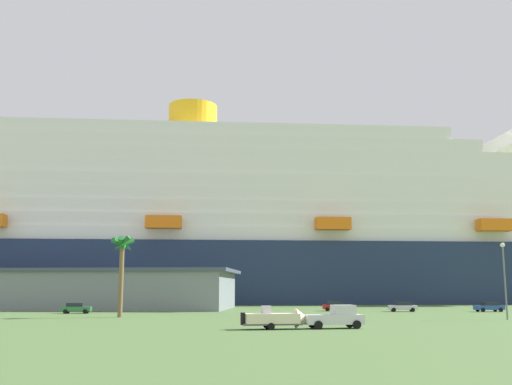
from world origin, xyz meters
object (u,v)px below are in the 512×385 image
(parked_car_green_wagon, at_px, (76,308))
(parked_car_blue_suv, at_px, (489,307))
(palm_tree, at_px, (122,253))
(small_boat_on_trailer, at_px, (279,319))
(cruise_ship, at_px, (314,236))
(parked_car_red_hatchback, at_px, (336,306))
(pickup_truck, at_px, (336,317))
(parked_car_silver_sedan, at_px, (403,306))
(street_lamp, at_px, (504,270))

(parked_car_green_wagon, bearing_deg, parked_car_blue_suv, 7.29)
(palm_tree, relative_size, parked_car_green_wagon, 2.38)
(small_boat_on_trailer, xyz_separation_m, palm_tree, (-20.71, 22.34, 7.45))
(cruise_ship, distance_m, parked_car_red_hatchback, 54.56)
(parked_car_red_hatchback, bearing_deg, pickup_truck, -96.23)
(parked_car_silver_sedan, relative_size, parked_car_green_wagon, 1.03)
(parked_car_silver_sedan, distance_m, parked_car_blue_suv, 13.91)
(palm_tree, xyz_separation_m, parked_car_green_wagon, (-9.56, 11.12, -7.58))
(pickup_truck, xyz_separation_m, parked_car_green_wagon, (-35.71, 32.31, -0.21))
(palm_tree, relative_size, street_lamp, 1.16)
(small_boat_on_trailer, xyz_separation_m, parked_car_red_hatchback, (10.16, 44.37, -0.13))
(small_boat_on_trailer, distance_m, parked_car_red_hatchback, 45.51)
(parked_car_blue_suv, bearing_deg, parked_car_silver_sedan, 179.13)
(palm_tree, xyz_separation_m, parked_car_silver_sedan, (41.45, 19.63, -7.58))
(pickup_truck, height_order, parked_car_red_hatchback, pickup_truck)
(parked_car_green_wagon, bearing_deg, palm_tree, -49.33)
(parked_car_red_hatchback, height_order, parked_car_green_wagon, same)
(pickup_truck, relative_size, palm_tree, 0.55)
(pickup_truck, bearing_deg, small_boat_on_trailer, -168.00)
(cruise_ship, height_order, parked_car_blue_suv, cruise_ship)
(pickup_truck, distance_m, small_boat_on_trailer, 5.56)
(cruise_ship, distance_m, parked_car_green_wagon, 76.72)
(street_lamp, distance_m, parked_car_silver_sedan, 26.11)
(street_lamp, bearing_deg, small_boat_on_trailer, -148.07)
(parked_car_silver_sedan, height_order, parked_car_blue_suv, same)
(palm_tree, height_order, parked_car_silver_sedan, palm_tree)
(parked_car_blue_suv, bearing_deg, cruise_ship, 113.91)
(small_boat_on_trailer, relative_size, parked_car_green_wagon, 1.54)
(street_lamp, relative_size, parked_car_red_hatchback, 1.92)
(street_lamp, height_order, parked_car_red_hatchback, street_lamp)
(street_lamp, relative_size, parked_car_green_wagon, 2.06)
(pickup_truck, xyz_separation_m, parked_car_blue_suv, (29.21, 40.61, -0.21))
(cruise_ship, height_order, small_boat_on_trailer, cruise_ship)
(parked_car_silver_sedan, bearing_deg, parked_car_red_hatchback, 167.28)
(pickup_truck, height_order, palm_tree, palm_tree)
(pickup_truck, bearing_deg, cruise_ship, 87.01)
(small_boat_on_trailer, relative_size, parked_car_blue_suv, 1.46)
(cruise_ship, xyz_separation_m, palm_tree, (-31.13, -74.06, -8.81))
(street_lamp, xyz_separation_m, parked_car_green_wagon, (-58.21, 16.06, -5.12))
(palm_tree, bearing_deg, parked_car_blue_suv, 19.33)
(small_boat_on_trailer, height_order, street_lamp, street_lamp)
(parked_car_green_wagon, bearing_deg, parked_car_silver_sedan, 9.47)
(pickup_truck, height_order, parked_car_green_wagon, pickup_truck)
(pickup_truck, height_order, street_lamp, street_lamp)
(parked_car_blue_suv, bearing_deg, street_lamp, -105.39)
(cruise_ship, bearing_deg, small_boat_on_trailer, -96.17)
(cruise_ship, height_order, street_lamp, cruise_ship)
(cruise_ship, xyz_separation_m, parked_car_green_wagon, (-40.69, -62.94, -16.40))
(small_boat_on_trailer, bearing_deg, parked_car_red_hatchback, 77.11)
(small_boat_on_trailer, height_order, parked_car_blue_suv, small_boat_on_trailer)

